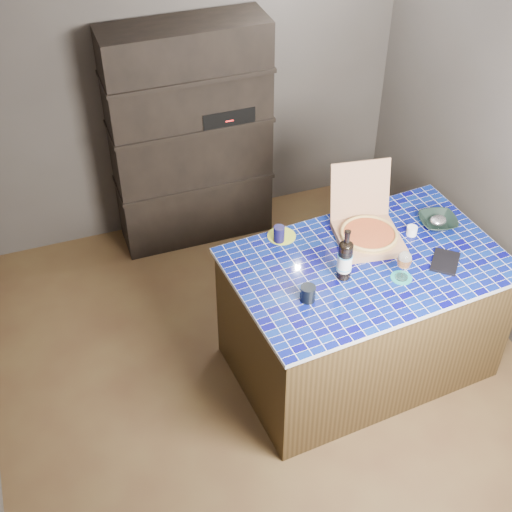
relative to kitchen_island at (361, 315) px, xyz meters
name	(u,v)px	position (x,y,z in m)	size (l,w,h in m)	color
room	(259,216)	(-0.62, 0.24, 0.80)	(3.50, 3.50, 3.50)	brown
shelving_unit	(191,137)	(-0.62, 1.77, 0.45)	(1.20, 0.41, 1.80)	black
kitchen_island	(361,315)	(0.00, 0.00, 0.00)	(1.74, 1.19, 0.91)	#49351C
pizza_box	(368,231)	(0.09, 0.21, 0.51)	(0.45, 0.52, 0.42)	#AE7C59
mead_bottle	(345,259)	(-0.20, -0.07, 0.59)	(0.09, 0.09, 0.34)	black
teal_trivet	(401,278)	(0.12, -0.20, 0.46)	(0.13, 0.13, 0.01)	#188179
wine_glass	(404,260)	(0.12, -0.20, 0.59)	(0.09, 0.09, 0.19)	white
tumbler	(308,293)	(-0.48, -0.18, 0.50)	(0.09, 0.09, 0.10)	black
dvd_case	(445,262)	(0.44, -0.16, 0.46)	(0.15, 0.22, 0.02)	black
bowl	(438,222)	(0.58, 0.18, 0.48)	(0.24, 0.24, 0.06)	black
foil_contents	(438,220)	(0.58, 0.18, 0.49)	(0.12, 0.10, 0.05)	silver
white_jar	(412,231)	(0.38, 0.15, 0.48)	(0.07, 0.07, 0.06)	white
navy_cup	(279,234)	(-0.44, 0.37, 0.51)	(0.07, 0.07, 0.11)	#110E33
green_trivet	(282,236)	(-0.41, 0.41, 0.46)	(0.18, 0.18, 0.01)	#BBCC2B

